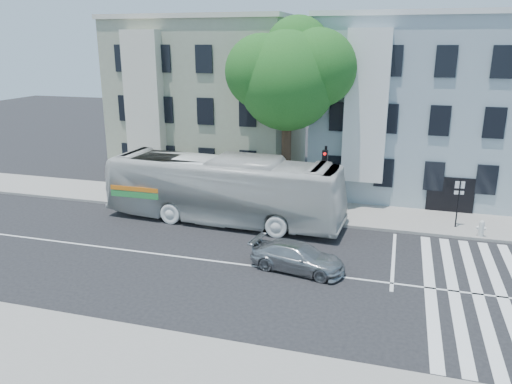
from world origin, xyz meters
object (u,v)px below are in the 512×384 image
at_px(bus, 223,189).
at_px(traffic_signal, 325,174).
at_px(fire_hydrant, 481,228).
at_px(sedan, 298,257).

height_order(bus, traffic_signal, traffic_signal).
bearing_deg(fire_hydrant, bus, -175.32).
bearing_deg(traffic_signal, fire_hydrant, 2.37).
relative_size(traffic_signal, fire_hydrant, 5.03).
bearing_deg(bus, traffic_signal, -72.01).
bearing_deg(traffic_signal, sedan, -86.47).
bearing_deg(sedan, fire_hydrant, -43.34).
xyz_separation_m(bus, fire_hydrant, (13.43, 1.10, -1.27)).
relative_size(bus, sedan, 3.17).
bearing_deg(sedan, traffic_signal, 8.88).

